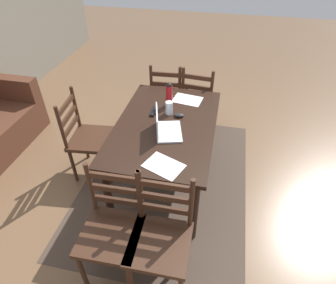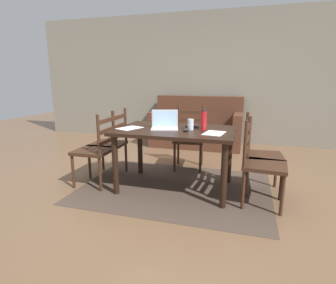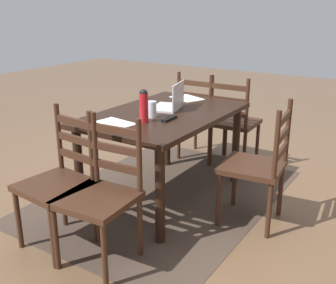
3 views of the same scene
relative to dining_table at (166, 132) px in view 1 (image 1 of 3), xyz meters
name	(u,v)px [view 1 (image 1 of 3)]	position (x,y,z in m)	size (l,w,h in m)	color
ground_plane	(166,180)	(0.00, 0.00, -0.66)	(14.00, 14.00, 0.00)	brown
area_rug	(166,180)	(0.00, 0.00, -0.66)	(2.33, 1.72, 0.01)	#47382D
dining_table	(166,132)	(0.00, 0.00, 0.00)	(1.42, 0.92, 0.76)	black
chair_far_head	(89,138)	(0.00, 0.83, -0.20)	(0.49, 0.49, 0.95)	#3D2316
chair_left_far	(112,229)	(-1.00, 0.19, -0.20)	(0.45, 0.45, 0.95)	#3D2316
chair_right_near	(197,100)	(1.00, -0.18, -0.20)	(0.48, 0.48, 0.95)	#3D2316
chair_right_far	(169,97)	(1.00, 0.18, -0.20)	(0.47, 0.47, 0.95)	#3D2316
chair_left_near	(161,238)	(-1.00, -0.18, -0.20)	(0.45, 0.45, 0.95)	#3D2316
laptop	(164,127)	(-0.13, -0.01, 0.16)	(0.37, 0.30, 0.23)	silver
water_bottle	(169,94)	(0.33, 0.04, 0.23)	(0.07, 0.07, 0.25)	red
drinking_glass	(169,108)	(0.18, 0.01, 0.16)	(0.07, 0.07, 0.13)	silver
computer_mouse	(179,115)	(0.15, -0.10, 0.12)	(0.06, 0.10, 0.03)	black
tv_remote	(154,111)	(0.17, 0.16, 0.11)	(0.04, 0.17, 0.02)	black
paper_stack_left	(164,166)	(-0.56, -0.11, 0.10)	(0.21, 0.30, 0.00)	white
paper_stack_right	(187,100)	(0.48, -0.13, 0.10)	(0.21, 0.30, 0.00)	white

